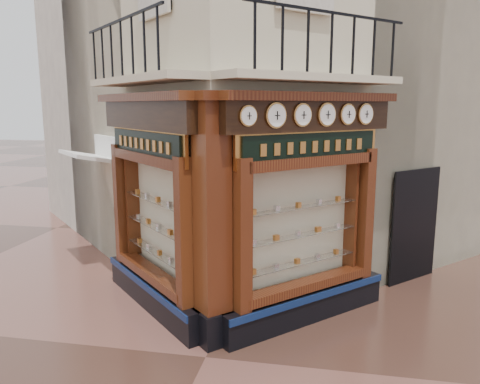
% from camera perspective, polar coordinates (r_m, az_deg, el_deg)
% --- Properties ---
extents(ground, '(80.00, 80.00, 0.00)m').
position_cam_1_polar(ground, '(7.55, -4.20, -19.45)').
color(ground, '#44291F').
rests_on(ground, ground).
extents(main_building, '(11.31, 11.31, 12.00)m').
position_cam_1_polar(main_building, '(12.78, 3.00, 20.56)').
color(main_building, beige).
rests_on(main_building, ground).
extents(neighbour_left, '(11.31, 11.31, 11.00)m').
position_cam_1_polar(neighbour_left, '(15.62, -5.16, 16.85)').
color(neighbour_left, beige).
rests_on(neighbour_left, ground).
extents(neighbour_right, '(11.31, 11.31, 11.00)m').
position_cam_1_polar(neighbour_right, '(15.06, 14.13, 16.82)').
color(neighbour_right, beige).
rests_on(neighbour_right, ground).
extents(shopfront_left, '(2.86, 2.86, 3.98)m').
position_cam_1_polar(shopfront_left, '(8.67, -10.71, -1.60)').
color(shopfront_left, black).
rests_on(shopfront_left, ground).
extents(shopfront_right, '(2.86, 2.86, 3.98)m').
position_cam_1_polar(shopfront_right, '(8.09, 8.20, -2.39)').
color(shopfront_right, black).
rests_on(shopfront_right, ground).
extents(corner_pilaster, '(0.85, 0.85, 3.98)m').
position_cam_1_polar(corner_pilaster, '(7.26, -3.39, -4.04)').
color(corner_pilaster, black).
rests_on(corner_pilaster, ground).
extents(balcony, '(5.94, 2.97, 1.03)m').
position_cam_1_polar(balcony, '(8.00, -1.80, 13.72)').
color(balcony, beige).
rests_on(balcony, ground).
extents(clock_a, '(0.25, 0.25, 0.31)m').
position_cam_1_polar(clock_a, '(6.87, 0.99, 9.27)').
color(clock_a, '#AF773A').
rests_on(clock_a, ground).
extents(clock_b, '(0.31, 0.31, 0.39)m').
position_cam_1_polar(clock_b, '(7.18, 4.40, 9.29)').
color(clock_b, '#AF773A').
rests_on(clock_b, ground).
extents(clock_c, '(0.30, 0.30, 0.37)m').
position_cam_1_polar(clock_c, '(7.53, 7.62, 9.29)').
color(clock_c, '#AF773A').
rests_on(clock_c, ground).
extents(clock_d, '(0.31, 0.31, 0.39)m').
position_cam_1_polar(clock_d, '(7.89, 10.52, 9.26)').
color(clock_d, '#AF773A').
rests_on(clock_d, ground).
extents(clock_e, '(0.29, 0.29, 0.36)m').
position_cam_1_polar(clock_e, '(8.24, 12.99, 9.22)').
color(clock_e, '#AF773A').
rests_on(clock_e, ground).
extents(clock_f, '(0.30, 0.30, 0.37)m').
position_cam_1_polar(clock_f, '(8.57, 15.04, 9.17)').
color(clock_f, '#AF773A').
rests_on(clock_f, ground).
extents(awning, '(1.73, 1.73, 0.26)m').
position_cam_1_polar(awning, '(11.77, -17.35, -8.66)').
color(awning, white).
rests_on(awning, ground).
extents(signboard_left, '(2.20, 2.20, 0.59)m').
position_cam_1_polar(signboard_left, '(8.48, -11.45, 5.78)').
color(signboard_left, '#C27E39').
rests_on(signboard_left, ground).
extents(signboard_right, '(2.22, 2.22, 0.59)m').
position_cam_1_polar(signboard_right, '(7.86, 8.79, 5.51)').
color(signboard_right, '#C27E39').
rests_on(signboard_right, ground).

